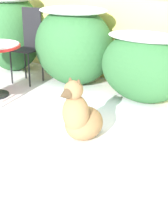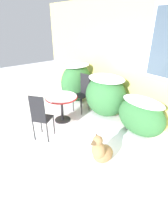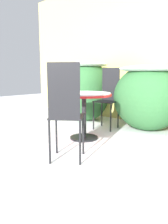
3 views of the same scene
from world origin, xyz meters
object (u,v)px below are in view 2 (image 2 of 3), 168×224
object	(u,v)px
patio_table	(62,101)
patio_chair_far_side	(41,116)
patio_chair_near_table	(83,92)
dog	(101,151)

from	to	relation	value
patio_table	patio_chair_far_side	size ratio (longest dim) A/B	0.76
patio_chair_far_side	patio_table	bearing A→B (deg)	-96.80
patio_chair_near_table	patio_chair_far_side	distance (m)	1.71
dog	patio_table	bearing A→B (deg)	170.23
patio_chair_far_side	dog	bearing A→B (deg)	165.34
patio_table	dog	xyz separation A→B (m)	(1.80, -0.28, -0.33)
patio_chair_near_table	dog	xyz separation A→B (m)	(1.93, -1.09, -0.35)
patio_chair_near_table	patio_chair_far_side	size ratio (longest dim) A/B	1.00
patio_chair_far_side	patio_chair_near_table	bearing A→B (deg)	-106.18
dog	patio_chair_near_table	bearing A→B (deg)	149.68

